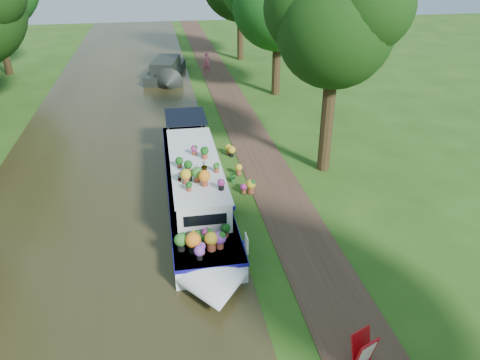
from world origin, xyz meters
name	(u,v)px	position (x,y,z in m)	size (l,w,h in m)	color
ground	(256,208)	(0.00, 0.00, 0.00)	(100.00, 100.00, 0.00)	#244C13
canal_water	(99,222)	(-6.00, 0.00, 0.01)	(10.00, 100.00, 0.02)	#2B2813
towpath	(285,205)	(1.20, 0.00, 0.01)	(2.20, 100.00, 0.03)	#422B1E
plant_boat	(196,185)	(-2.25, 0.73, 0.85)	(2.29, 13.52, 2.26)	white
tree_near_overhang	(335,19)	(3.79, 3.06, 6.60)	(5.52, 5.28, 8.99)	black
second_boat	(166,70)	(-2.75, 20.71, 0.58)	(3.50, 7.73, 1.43)	black
sandwich_board	(363,353)	(0.99, -8.02, 0.47)	(0.68, 0.71, 0.98)	red
pedestrian_pink	(207,63)	(0.50, 21.37, 0.84)	(0.59, 0.39, 1.62)	pink
verge_plant	(233,177)	(-0.51, 2.43, 0.23)	(0.42, 0.37, 0.47)	#1D6225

